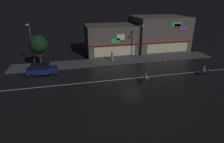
% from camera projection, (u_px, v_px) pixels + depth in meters
% --- Properties ---
extents(ground_plane, '(140.00, 140.00, 0.00)m').
position_uv_depth(ground_plane, '(132.00, 78.00, 26.92)').
color(ground_plane, black).
extents(lane_divider_stripe, '(34.37, 0.16, 0.01)m').
position_uv_depth(lane_divider_stripe, '(132.00, 78.00, 26.92)').
color(lane_divider_stripe, beige).
rests_on(lane_divider_stripe, ground).
extents(sidewalk_far, '(36.18, 3.90, 0.14)m').
position_uv_depth(sidewalk_far, '(117.00, 61.00, 34.13)').
color(sidewalk_far, '#424447').
rests_on(sidewalk_far, ground).
extents(storefront_left_block, '(10.99, 9.05, 7.04)m').
position_uv_depth(storefront_left_block, '(158.00, 33.00, 41.02)').
color(storefront_left_block, '#56514C').
rests_on(storefront_left_block, ground).
extents(storefront_center_block, '(9.75, 7.29, 5.69)m').
position_uv_depth(storefront_center_block, '(110.00, 39.00, 38.11)').
color(storefront_center_block, '#56514C').
rests_on(storefront_center_block, ground).
extents(streetlamp_west, '(0.44, 1.64, 6.98)m').
position_uv_depth(streetlamp_west, '(31.00, 41.00, 29.96)').
color(streetlamp_west, '#47494C').
rests_on(streetlamp_west, sidewalk_far).
extents(streetlamp_mid, '(0.44, 1.64, 6.30)m').
position_uv_depth(streetlamp_mid, '(139.00, 39.00, 33.62)').
color(streetlamp_mid, '#47494C').
rests_on(streetlamp_mid, sidewalk_far).
extents(pedestrian_on_sidewalk, '(0.41, 0.41, 1.76)m').
position_uv_depth(pedestrian_on_sidewalk, '(112.00, 56.00, 33.63)').
color(pedestrian_on_sidewalk, gray).
rests_on(pedestrian_on_sidewalk, sidewalk_far).
extents(street_tree, '(2.89, 2.89, 5.24)m').
position_uv_depth(street_tree, '(38.00, 44.00, 29.56)').
color(street_tree, '#473323').
rests_on(street_tree, sidewalk_far).
extents(parked_car_near_kerb, '(4.30, 1.98, 1.67)m').
position_uv_depth(parked_car_near_kerb, '(42.00, 69.00, 27.83)').
color(parked_car_near_kerb, navy).
rests_on(parked_car_near_kerb, ground).
extents(motorcycle_lead, '(1.90, 0.60, 1.52)m').
position_uv_depth(motorcycle_lead, '(146.00, 78.00, 25.42)').
color(motorcycle_lead, black).
rests_on(motorcycle_lead, ground).
extents(motorcycle_following, '(1.90, 0.60, 1.52)m').
position_uv_depth(motorcycle_following, '(204.00, 70.00, 28.04)').
color(motorcycle_following, black).
rests_on(motorcycle_following, ground).
extents(traffic_cone, '(0.36, 0.36, 0.55)m').
position_uv_depth(traffic_cone, '(165.00, 60.00, 33.68)').
color(traffic_cone, orange).
rests_on(traffic_cone, ground).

